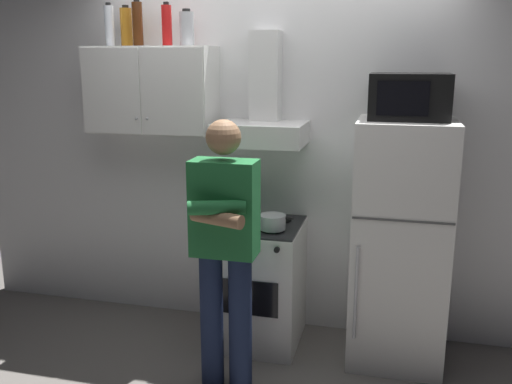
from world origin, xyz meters
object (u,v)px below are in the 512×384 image
at_px(bottle_soda_red, 167,25).
at_px(bottle_liquor_amber, 126,27).
at_px(upper_cabinet, 152,90).
at_px(bottle_rum_dark, 138,24).
at_px(stove_oven, 258,283).
at_px(refrigerator, 400,244).
at_px(person_standing, 225,246).
at_px(microwave, 409,97).
at_px(range_hood, 262,115).
at_px(bottle_vodka_clear, 109,26).
at_px(bottle_canister_steel, 187,28).
at_px(cooking_pot, 273,222).

bearing_deg(bottle_soda_red, bottle_liquor_amber, 168.00).
bearing_deg(upper_cabinet, bottle_rum_dark, -171.20).
height_order(stove_oven, bottle_liquor_amber, bottle_liquor_amber).
bearing_deg(bottle_soda_red, bottle_rum_dark, 176.11).
distance_m(refrigerator, person_standing, 1.17).
relative_size(refrigerator, bottle_rum_dark, 5.15).
distance_m(upper_cabinet, bottle_liquor_amber, 0.48).
bearing_deg(microwave, upper_cabinet, 176.52).
height_order(person_standing, bottle_rum_dark, bottle_rum_dark).
relative_size(range_hood, bottle_soda_red, 2.63).
height_order(range_hood, person_standing, range_hood).
relative_size(upper_cabinet, refrigerator, 0.56).
xyz_separation_m(bottle_liquor_amber, bottle_soda_red, (0.33, -0.07, 0.00)).
height_order(bottle_vodka_clear, bottle_rum_dark, bottle_rum_dark).
xyz_separation_m(bottle_liquor_amber, bottle_rum_dark, (0.11, -0.06, 0.02)).
xyz_separation_m(range_hood, person_standing, (-0.05, -0.73, -0.70)).
height_order(upper_cabinet, stove_oven, upper_cabinet).
bearing_deg(bottle_canister_steel, upper_cabinet, 175.52).
bearing_deg(bottle_rum_dark, microwave, -2.95).
height_order(refrigerator, bottle_rum_dark, bottle_rum_dark).
xyz_separation_m(refrigerator, bottle_soda_red, (-1.61, 0.10, 1.39)).
distance_m(stove_oven, bottle_canister_steel, 1.81).
distance_m(bottle_rum_dark, bottle_soda_red, 0.22).
relative_size(range_hood, cooking_pot, 2.74).
xyz_separation_m(bottle_vodka_clear, bottle_canister_steel, (0.57, -0.01, -0.03)).
bearing_deg(bottle_vodka_clear, upper_cabinet, 3.29).
relative_size(stove_oven, bottle_liquor_amber, 3.14).
distance_m(stove_oven, range_hood, 1.17).
bearing_deg(range_hood, refrigerator, -7.55).
relative_size(range_hood, bottle_vodka_clear, 2.57).
bearing_deg(person_standing, refrigerator, 31.23).
xyz_separation_m(stove_oven, person_standing, (-0.05, -0.61, 0.47)).
xyz_separation_m(range_hood, refrigerator, (0.95, -0.13, -0.80)).
bearing_deg(bottle_soda_red, person_standing, -49.23).
xyz_separation_m(stove_oven, bottle_liquor_amber, (-0.99, 0.17, 1.75)).
bearing_deg(microwave, bottle_rum_dark, 177.05).
distance_m(range_hood, bottle_soda_red, 0.88).
bearing_deg(bottle_rum_dark, stove_oven, -7.36).
bearing_deg(microwave, bottle_canister_steel, 176.72).
distance_m(person_standing, bottle_rum_dark, 1.70).
distance_m(microwave, bottle_vodka_clear, 2.09).
height_order(range_hood, microwave, range_hood).
relative_size(microwave, person_standing, 0.29).
height_order(bottle_liquor_amber, bottle_rum_dark, bottle_rum_dark).
relative_size(bottle_canister_steel, bottle_rum_dark, 0.77).
xyz_separation_m(stove_oven, microwave, (0.95, 0.02, 1.31)).
relative_size(upper_cabinet, stove_oven, 1.03).
bearing_deg(cooking_pot, microwave, 9.57).
bearing_deg(stove_oven, cooking_pot, -42.49).
bearing_deg(upper_cabinet, bottle_soda_red, -10.70).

